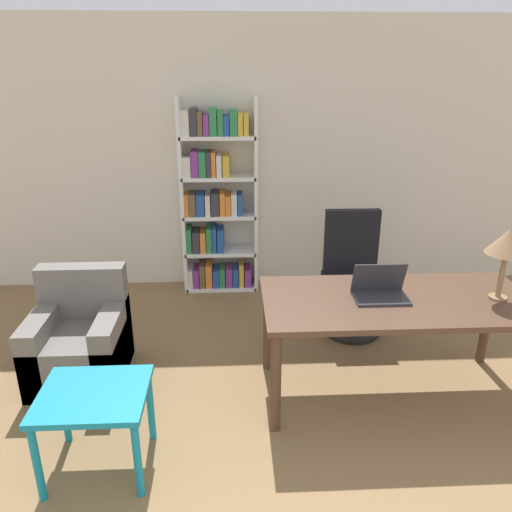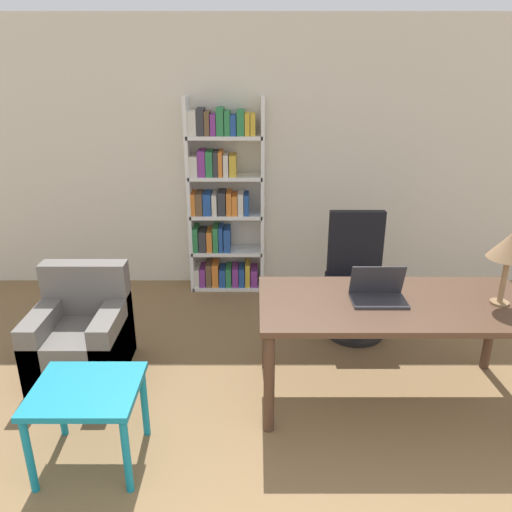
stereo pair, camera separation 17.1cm
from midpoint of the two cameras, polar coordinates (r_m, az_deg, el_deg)
The scene contains 8 objects.
wall_back at distance 5.21m, azimuth 3.40°, elevation 11.15°, with size 8.00×0.06×2.70m.
desk at distance 3.55m, azimuth 14.47°, elevation -6.03°, with size 1.84×0.84×0.75m.
laptop at distance 3.47m, azimuth 12.61°, elevation -3.87°, with size 0.36×0.23×0.24m.
table_lamp at distance 3.60m, azimuth 25.64°, elevation 1.29°, with size 0.27×0.27×0.49m.
office_chair at distance 4.45m, azimuth 9.90°, elevation -2.40°, with size 0.50×0.50×1.07m.
side_table_blue at distance 3.11m, azimuth -19.57°, elevation -15.72°, with size 0.60×0.53×0.52m.
armchair at distance 4.08m, azimuth -20.61°, elevation -9.26°, with size 0.66×0.68×0.81m.
bookshelf at distance 5.09m, azimuth -5.67°, elevation 6.01°, with size 0.77×0.28×1.96m.
Camera 1 is at (-0.64, -0.57, 2.23)m, focal length 35.00 mm.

